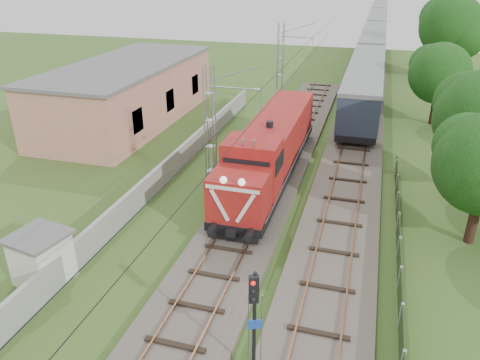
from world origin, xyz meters
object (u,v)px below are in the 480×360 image
(locomotive, at_px, (271,148))
(relay_hut, at_px, (42,258))
(signal_post, at_px, (254,310))
(coach_rake, at_px, (375,32))

(locomotive, bearing_deg, relay_hut, -119.11)
(signal_post, distance_m, relay_hut, 11.01)
(locomotive, distance_m, relay_hut, 15.25)
(coach_rake, relative_size, relay_hut, 36.09)
(signal_post, bearing_deg, locomotive, 100.86)
(locomotive, bearing_deg, coach_rake, 84.82)
(locomotive, xyz_separation_m, coach_rake, (5.00, 55.14, 0.41))
(locomotive, relative_size, relay_hut, 6.42)
(signal_post, bearing_deg, coach_rake, 88.46)
(coach_rake, xyz_separation_m, relay_hut, (-12.40, -68.43, -1.46))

